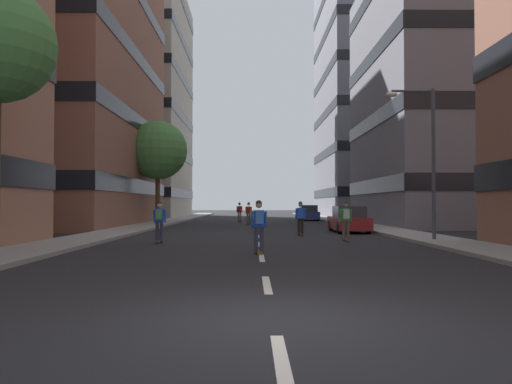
# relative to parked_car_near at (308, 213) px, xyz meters

# --- Properties ---
(ground_plane) EXTENTS (177.25, 177.25, 0.00)m
(ground_plane) POSITION_rel_parked_car_near_xyz_m (-5.34, -12.04, -0.70)
(ground_plane) COLOR black
(sidewalk_left) EXTENTS (2.53, 81.24, 0.14)m
(sidewalk_left) POSITION_rel_parked_car_near_xyz_m (-13.14, -8.34, -0.63)
(sidewalk_left) COLOR gray
(sidewalk_left) RESTS_ON ground_plane
(sidewalk_right) EXTENTS (2.53, 81.24, 0.14)m
(sidewalk_right) POSITION_rel_parked_car_near_xyz_m (2.46, -8.34, -0.63)
(sidewalk_right) COLOR gray
(sidewalk_right) RESTS_ON ground_plane
(lane_markings) EXTENTS (0.16, 67.20, 0.01)m
(lane_markings) POSITION_rel_parked_car_near_xyz_m (-5.34, -11.08, -0.70)
(lane_markings) COLOR silver
(lane_markings) RESTS_ON ground_plane
(building_left_mid) EXTENTS (17.23, 21.44, 24.91)m
(building_left_mid) POSITION_rel_parked_car_near_xyz_m (-22.95, -10.65, 11.85)
(building_left_mid) COLOR brown
(building_left_mid) RESTS_ON ground_plane
(building_left_far) EXTENTS (17.23, 19.50, 29.28)m
(building_left_far) POSITION_rel_parked_car_near_xyz_m (-22.95, 14.17, 14.03)
(building_left_far) COLOR #B2A893
(building_left_far) RESTS_ON ground_plane
(building_right_mid) EXTENTS (17.23, 16.56, 20.08)m
(building_right_mid) POSITION_rel_parked_car_near_xyz_m (12.28, -10.65, 9.43)
(building_right_mid) COLOR slate
(building_right_mid) RESTS_ON ground_plane
(building_right_far) EXTENTS (17.23, 19.66, 34.96)m
(building_right_far) POSITION_rel_parked_car_near_xyz_m (12.28, 14.17, 16.87)
(building_right_far) COLOR slate
(building_right_far) RESTS_ON ground_plane
(parked_car_near) EXTENTS (1.82, 4.40, 1.52)m
(parked_car_near) POSITION_rel_parked_car_near_xyz_m (0.00, 0.00, 0.00)
(parked_car_near) COLOR navy
(parked_car_near) RESTS_ON ground_plane
(parked_car_mid) EXTENTS (1.82, 4.40, 1.52)m
(parked_car_mid) POSITION_rel_parked_car_near_xyz_m (0.00, -20.27, 0.00)
(parked_car_mid) COLOR maroon
(parked_car_mid) RESTS_ON ground_plane
(street_tree_near) EXTENTS (4.71, 4.71, 8.15)m
(street_tree_near) POSITION_rel_parked_car_near_xyz_m (-13.14, -9.54, 5.22)
(street_tree_near) COLOR #4C3823
(street_tree_near) RESTS_ON sidewalk_left
(streetlamp_right) EXTENTS (2.13, 0.30, 6.50)m
(streetlamp_right) POSITION_rel_parked_car_near_xyz_m (1.84, -27.64, 3.44)
(streetlamp_right) COLOR #3F3F44
(streetlamp_right) RESTS_ON sidewalk_right
(skater_0) EXTENTS (0.54, 0.91, 1.78)m
(skater_0) POSITION_rel_parked_car_near_xyz_m (-9.54, -27.92, 0.32)
(skater_0) COLOR brown
(skater_0) RESTS_ON ground_plane
(skater_1) EXTENTS (0.55, 0.91, 1.78)m
(skater_1) POSITION_rel_parked_car_near_xyz_m (-5.40, -32.39, 0.32)
(skater_1) COLOR brown
(skater_1) RESTS_ON ground_plane
(skater_2) EXTENTS (0.56, 0.92, 1.78)m
(skater_2) POSITION_rel_parked_car_near_xyz_m (-5.88, -10.05, 0.32)
(skater_2) COLOR brown
(skater_2) RESTS_ON ground_plane
(skater_3) EXTENTS (0.55, 0.92, 1.78)m
(skater_3) POSITION_rel_parked_car_near_xyz_m (-6.75, -3.70, 0.32)
(skater_3) COLOR brown
(skater_3) RESTS_ON ground_plane
(skater_4) EXTENTS (0.55, 0.91, 1.78)m
(skater_4) POSITION_rel_parked_car_near_xyz_m (-3.09, -23.18, 0.29)
(skater_4) COLOR brown
(skater_4) RESTS_ON ground_plane
(skater_5) EXTENTS (0.54, 0.91, 1.78)m
(skater_5) POSITION_rel_parked_car_near_xyz_m (-1.43, -26.83, 0.32)
(skater_5) COLOR brown
(skater_5) RESTS_ON ground_plane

